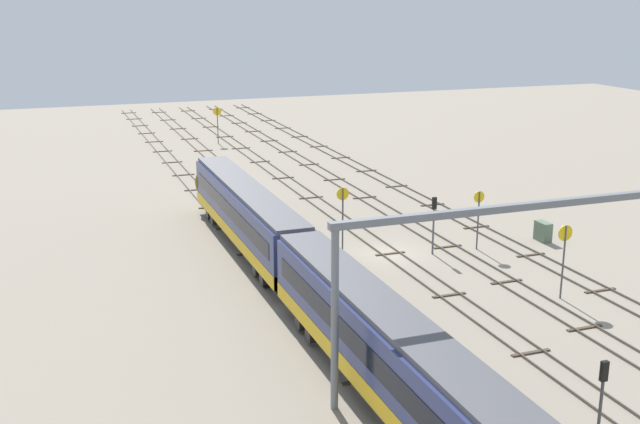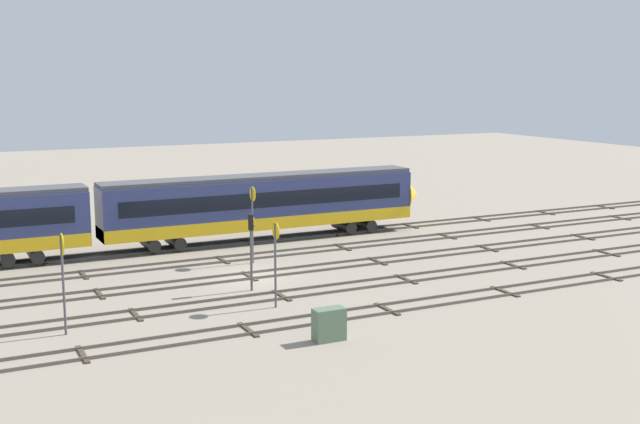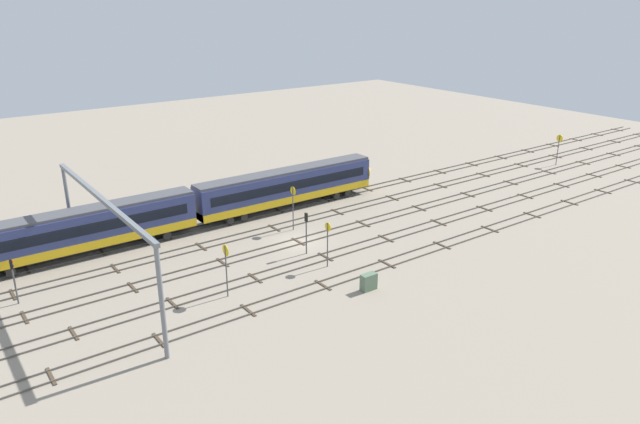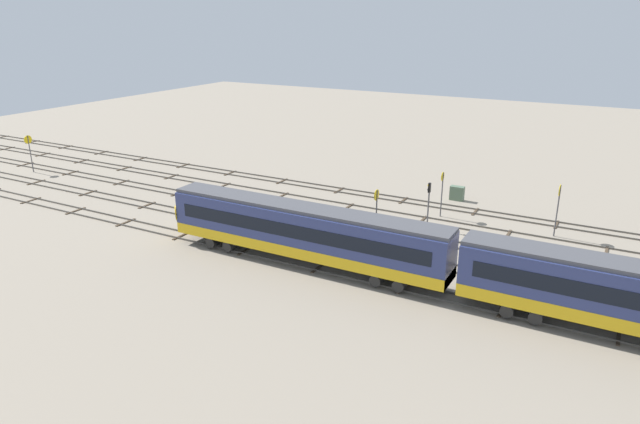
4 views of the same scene
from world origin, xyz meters
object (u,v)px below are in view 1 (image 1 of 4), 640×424
signal_light_trackside_departure (602,392)px  relay_cabinet (543,231)px  speed_sign_mid_trackside (217,119)px  speed_sign_near_foreground (478,211)px  speed_sign_far_trackside (343,210)px  signal_light_trackside_approach (434,217)px  speed_sign_distant_end (564,250)px  overhead_gantry (564,237)px

signal_light_trackside_departure → relay_cabinet: bearing=-31.2°
relay_cabinet → speed_sign_mid_trackside: bearing=16.1°
speed_sign_near_foreground → speed_sign_far_trackside: speed_sign_far_trackside is taller
signal_light_trackside_approach → signal_light_trackside_departure: (-26.03, 5.93, -0.14)m
speed_sign_far_trackside → signal_light_trackside_departure: size_ratio=1.21×
speed_sign_distant_end → speed_sign_mid_trackside: bearing=7.7°
overhead_gantry → speed_sign_distant_end: size_ratio=5.11×
speed_sign_mid_trackside → relay_cabinet: 53.18m
speed_sign_mid_trackside → relay_cabinet: bearing=-163.9°
signal_light_trackside_approach → speed_sign_near_foreground: bearing=-91.7°
overhead_gantry → signal_light_trackside_departure: 8.91m
speed_sign_far_trackside → signal_light_trackside_approach: size_ratio=1.15×
speed_sign_mid_trackside → signal_light_trackside_approach: size_ratio=1.08×
speed_sign_near_foreground → speed_sign_far_trackside: (2.70, 10.05, 0.34)m
overhead_gantry → speed_sign_distant_end: 11.00m
speed_sign_near_foreground → speed_sign_mid_trackside: 51.83m
speed_sign_far_trackside → signal_light_trackside_approach: 6.82m
overhead_gantry → speed_sign_far_trackside: size_ratio=4.94×
signal_light_trackside_approach → speed_sign_mid_trackside: bearing=5.5°
speed_sign_near_foreground → signal_light_trackside_departure: 27.67m
speed_sign_mid_trackside → speed_sign_distant_end: bearing=-172.3°
speed_sign_far_trackside → relay_cabinet: 16.53m
speed_sign_far_trackside → signal_light_trackside_approach: speed_sign_far_trackside is taller
speed_sign_near_foreground → speed_sign_distant_end: (-10.74, 0.27, 0.30)m
overhead_gantry → relay_cabinet: overhead_gantry is taller
speed_sign_distant_end → relay_cabinet: bearing=-30.3°
speed_sign_distant_end → signal_light_trackside_approach: (10.86, 3.49, -0.39)m
overhead_gantry → signal_light_trackside_approach: overhead_gantry is taller
speed_sign_far_trackside → relay_cabinet: speed_sign_far_trackside is taller
relay_cabinet → speed_sign_near_foreground: bearing=90.7°
signal_light_trackside_departure → speed_sign_far_trackside: bearing=0.7°
speed_sign_mid_trackside → speed_sign_distant_end: speed_sign_distant_end is taller
signal_light_trackside_approach → relay_cabinet: 10.05m
speed_sign_distant_end → signal_light_trackside_approach: speed_sign_distant_end is taller
relay_cabinet → overhead_gantry: bearing=145.9°
speed_sign_near_foreground → signal_light_trackside_departure: speed_sign_near_foreground is taller
speed_sign_mid_trackside → speed_sign_far_trackside: (-48.41, 1.38, 0.12)m
signal_light_trackside_approach → relay_cabinet: bearing=-90.3°
speed_sign_mid_trackside → signal_light_trackside_departure: bearing=179.2°
overhead_gantry → speed_sign_near_foreground: size_ratio=5.46×
speed_sign_mid_trackside → relay_cabinet: speed_sign_mid_trackside is taller
speed_sign_near_foreground → speed_sign_mid_trackside: size_ratio=0.96×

